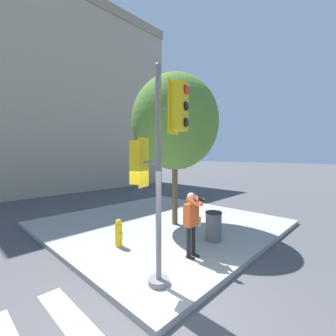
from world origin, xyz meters
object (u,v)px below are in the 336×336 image
traffic_signal_pole (158,160)px  street_tree (175,122)px  person_photographer (192,218)px  fire_hydrant (119,233)px  trash_bin (214,226)px

traffic_signal_pole → street_tree: bearing=37.2°
person_photographer → fire_hydrant: size_ratio=2.10×
person_photographer → fire_hydrant: bearing=115.8°
traffic_signal_pole → trash_bin: 3.58m
traffic_signal_pole → street_tree: (3.27, 2.48, 1.32)m
street_tree → fire_hydrant: street_tree is taller
traffic_signal_pole → person_photographer: (1.49, 0.29, -1.56)m
traffic_signal_pole → street_tree: size_ratio=0.79×
traffic_signal_pole → person_photographer: bearing=10.8°
person_photographer → street_tree: street_tree is taller
person_photographer → trash_bin: person_photographer is taller
fire_hydrant → trash_bin: trash_bin is taller
trash_bin → fire_hydrant: bearing=142.6°
person_photographer → trash_bin: bearing=8.0°
traffic_signal_pole → fire_hydrant: traffic_signal_pole is taller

